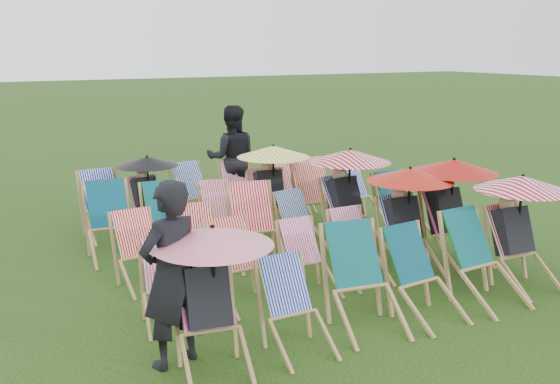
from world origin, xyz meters
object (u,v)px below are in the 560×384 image
deckchair_5 (522,229)px  deckchair_0 (212,297)px  deckchair_29 (318,183)px  person_rear (232,158)px  person_left (171,275)px

deckchair_5 → deckchair_0: bearing=-175.0°
deckchair_0 → deckchair_29: size_ratio=1.51×
deckchair_29 → person_rear: person_rear is taller
deckchair_0 → person_left: 0.42m
person_left → person_rear: size_ratio=0.93×
deckchair_29 → person_left: bearing=-132.0°
person_rear → deckchair_0: bearing=86.2°
person_left → person_rear: person_rear is taller
deckchair_0 → person_rear: (2.49, 5.11, 0.24)m
deckchair_5 → person_left: (-4.34, 0.14, 0.16)m
deckchair_29 → person_rear: (-1.46, 0.57, 0.50)m
deckchair_29 → person_rear: bearing=161.2°
deckchair_29 → person_rear: 1.64m
deckchair_29 → person_left: size_ratio=0.50×
deckchair_5 → person_rear: person_rear is taller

